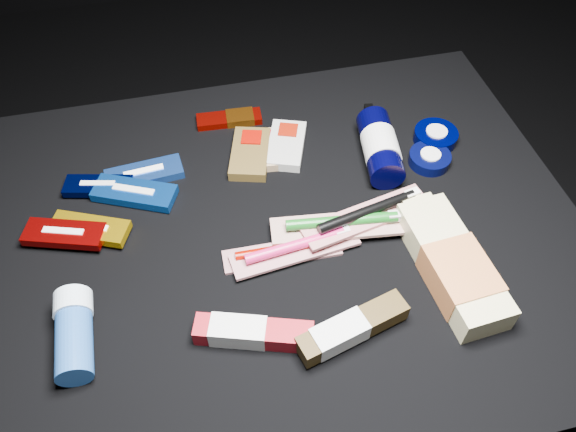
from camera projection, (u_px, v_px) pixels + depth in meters
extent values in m
plane|color=black|center=(282.00, 343.00, 1.21)|extent=(3.00, 3.00, 0.00)
cube|color=black|center=(281.00, 295.00, 1.06)|extent=(0.98, 0.78, 0.40)
cube|color=#1D48A0|center=(144.00, 174.00, 0.97)|extent=(0.13, 0.06, 0.02)
cube|color=white|center=(144.00, 174.00, 0.97)|extent=(0.07, 0.02, 0.02)
cube|color=#0D45A2|center=(135.00, 193.00, 0.94)|extent=(0.15, 0.10, 0.02)
cube|color=silver|center=(134.00, 193.00, 0.94)|extent=(0.07, 0.04, 0.02)
cube|color=black|center=(98.00, 186.00, 0.95)|extent=(0.12, 0.07, 0.01)
cube|color=silver|center=(98.00, 186.00, 0.95)|extent=(0.06, 0.02, 0.01)
cube|color=#CA9909|center=(89.00, 229.00, 0.89)|extent=(0.13, 0.09, 0.01)
cube|color=white|center=(89.00, 228.00, 0.88)|extent=(0.06, 0.04, 0.02)
cube|color=#7B0404|center=(65.00, 234.00, 0.88)|extent=(0.13, 0.08, 0.01)
cube|color=silver|center=(64.00, 234.00, 0.87)|extent=(0.06, 0.03, 0.02)
cube|color=#4A3917|center=(250.00, 154.00, 1.00)|extent=(0.10, 0.13, 0.02)
cube|color=#7C0701|center=(252.00, 141.00, 1.02)|extent=(0.04, 0.04, 0.02)
cube|color=#AEADA6|center=(286.00, 145.00, 1.01)|extent=(0.10, 0.13, 0.02)
cube|color=maroon|center=(288.00, 133.00, 1.03)|extent=(0.04, 0.04, 0.02)
cube|color=#9C7E5A|center=(271.00, 149.00, 1.01)|extent=(0.06, 0.10, 0.02)
cube|color=#6E000B|center=(270.00, 139.00, 1.02)|extent=(0.03, 0.03, 0.02)
cube|color=#7C0803|center=(229.00, 119.00, 1.06)|extent=(0.12, 0.05, 0.01)
cube|color=#954B0F|center=(240.00, 118.00, 1.06)|extent=(0.05, 0.04, 0.01)
cylinder|color=black|center=(380.00, 147.00, 0.98)|extent=(0.08, 0.16, 0.06)
cylinder|color=silver|center=(381.00, 148.00, 0.98)|extent=(0.07, 0.07, 0.06)
cylinder|color=black|center=(371.00, 115.00, 1.03)|extent=(0.02, 0.02, 0.02)
cube|color=black|center=(369.00, 111.00, 1.05)|extent=(0.02, 0.03, 0.01)
cylinder|color=black|center=(436.00, 136.00, 1.03)|extent=(0.08, 0.08, 0.02)
cylinder|color=beige|center=(436.00, 136.00, 1.03)|extent=(0.04, 0.04, 0.02)
cylinder|color=black|center=(430.00, 159.00, 0.99)|extent=(0.07, 0.07, 0.02)
cylinder|color=silver|center=(430.00, 158.00, 0.99)|extent=(0.04, 0.04, 0.02)
cube|color=beige|center=(451.00, 264.00, 0.83)|extent=(0.10, 0.23, 0.05)
cube|color=#BB6C39|center=(460.00, 276.00, 0.82)|extent=(0.09, 0.11, 0.05)
cube|color=beige|center=(418.00, 208.00, 0.90)|extent=(0.05, 0.03, 0.03)
cylinder|color=#1F4B8F|center=(74.00, 345.00, 0.75)|extent=(0.05, 0.10, 0.05)
cylinder|color=silver|center=(73.00, 305.00, 0.78)|extent=(0.05, 0.04, 0.05)
cube|color=#ABA4A0|center=(282.00, 253.00, 0.87)|extent=(0.18, 0.05, 0.01)
cylinder|color=#6F0700|center=(282.00, 249.00, 0.86)|extent=(0.15, 0.02, 0.01)
cube|color=white|center=(327.00, 241.00, 0.87)|extent=(0.02, 0.01, 0.01)
cube|color=beige|center=(295.00, 250.00, 0.87)|extent=(0.21, 0.07, 0.01)
cylinder|color=#BE1957|center=(295.00, 245.00, 0.86)|extent=(0.16, 0.03, 0.02)
cube|color=silver|center=(342.00, 231.00, 0.87)|extent=(0.02, 0.02, 0.01)
cube|color=silver|center=(341.00, 226.00, 0.89)|extent=(0.23, 0.08, 0.01)
cylinder|color=#0F5314|center=(342.00, 221.00, 0.88)|extent=(0.18, 0.04, 0.02)
cube|color=#B8B8B4|center=(396.00, 216.00, 0.88)|extent=(0.03, 0.02, 0.01)
cube|color=beige|center=(366.00, 217.00, 0.89)|extent=(0.22, 0.09, 0.01)
cylinder|color=black|center=(367.00, 211.00, 0.88)|extent=(0.17, 0.05, 0.02)
cube|color=white|center=(412.00, 194.00, 0.90)|extent=(0.03, 0.02, 0.01)
cube|color=maroon|center=(254.00, 333.00, 0.77)|extent=(0.17, 0.09, 0.03)
cube|color=beige|center=(238.00, 331.00, 0.77)|extent=(0.09, 0.06, 0.03)
cube|color=#37280E|center=(353.00, 328.00, 0.77)|extent=(0.17, 0.08, 0.03)
cube|color=beige|center=(339.00, 334.00, 0.76)|extent=(0.08, 0.06, 0.03)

